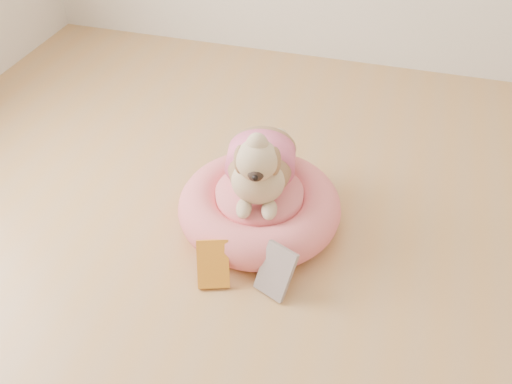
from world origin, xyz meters
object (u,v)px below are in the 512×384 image
(pet_bed, at_px, (259,207))
(book_yellow, at_px, (213,264))
(book_white, at_px, (276,271))
(dog, at_px, (260,152))

(pet_bed, height_order, book_yellow, pet_bed)
(pet_bed, xyz_separation_m, book_white, (0.16, -0.33, 0.01))
(dog, bearing_deg, book_yellow, -113.01)
(book_white, bearing_deg, pet_bed, 138.91)
(pet_bed, xyz_separation_m, book_yellow, (-0.08, -0.35, -0.00))
(pet_bed, height_order, dog, dog)
(pet_bed, distance_m, book_yellow, 0.36)
(pet_bed, xyz_separation_m, dog, (-0.00, 0.02, 0.26))
(dog, distance_m, book_white, 0.46)
(pet_bed, relative_size, book_yellow, 3.73)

